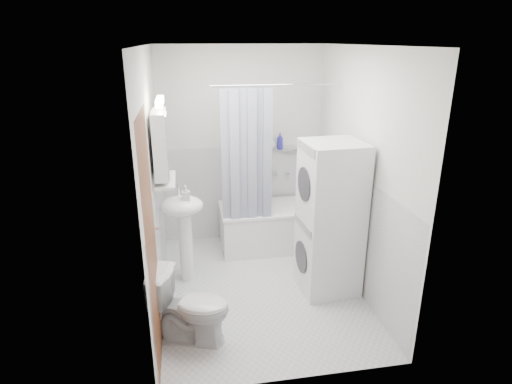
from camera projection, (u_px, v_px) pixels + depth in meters
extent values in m
plane|color=silver|center=(260.00, 287.00, 4.47)|extent=(2.60, 2.60, 0.00)
plane|color=silver|center=(242.00, 147.00, 5.27)|extent=(2.00, 0.00, 2.00)
plane|color=silver|center=(295.00, 237.00, 2.86)|extent=(2.00, 0.00, 2.00)
plane|color=silver|center=(153.00, 184.00, 3.91)|extent=(0.00, 2.60, 2.60)
plane|color=silver|center=(360.00, 173.00, 4.23)|extent=(0.00, 2.60, 2.60)
plane|color=white|center=(261.00, 45.00, 3.66)|extent=(2.60, 2.60, 0.00)
plane|color=silver|center=(242.00, 193.00, 5.46)|extent=(1.98, 0.00, 1.98)
plane|color=silver|center=(159.00, 243.00, 4.11)|extent=(0.00, 2.58, 2.58)
plane|color=silver|center=(354.00, 228.00, 4.43)|extent=(0.00, 2.58, 2.58)
plane|color=brown|center=(152.00, 247.00, 3.16)|extent=(0.00, 2.00, 2.00)
cylinder|color=silver|center=(158.00, 228.00, 3.47)|extent=(0.04, 0.04, 0.04)
cube|color=white|center=(276.00, 227.00, 5.30)|extent=(1.36, 0.63, 0.50)
cube|color=white|center=(277.00, 208.00, 5.21)|extent=(1.38, 0.65, 0.03)
cube|color=silver|center=(276.00, 216.00, 5.25)|extent=(1.18, 0.45, 0.20)
cylinder|color=silver|center=(287.00, 173.00, 5.44)|extent=(0.04, 0.12, 0.04)
cylinder|color=silver|center=(284.00, 85.00, 4.46)|extent=(1.56, 0.02, 0.02)
cube|color=#141B46|center=(226.00, 157.00, 4.62)|extent=(0.10, 0.02, 1.45)
cube|color=#141B46|center=(235.00, 157.00, 4.63)|extent=(0.10, 0.02, 1.45)
cube|color=#141B46|center=(243.00, 156.00, 4.64)|extent=(0.10, 0.02, 1.45)
cube|color=#141B46|center=(251.00, 156.00, 4.66)|extent=(0.10, 0.02, 1.45)
cube|color=#141B46|center=(259.00, 155.00, 4.67)|extent=(0.10, 0.02, 1.45)
cube|color=#141B46|center=(267.00, 155.00, 4.69)|extent=(0.10, 0.02, 1.45)
ellipsoid|color=white|center=(182.00, 206.00, 4.35)|extent=(0.44, 0.37, 0.20)
cylinder|color=white|center=(186.00, 248.00, 4.51)|extent=(0.14, 0.14, 0.75)
cylinder|color=silver|center=(179.00, 190.00, 4.43)|extent=(0.03, 0.03, 0.14)
cylinder|color=silver|center=(178.00, 186.00, 4.37)|extent=(0.02, 0.10, 0.02)
cube|color=white|center=(161.00, 144.00, 3.90)|extent=(0.12, 0.50, 0.60)
cube|color=white|center=(168.00, 143.00, 3.91)|extent=(0.01, 0.47, 0.57)
cube|color=#FFEABF|center=(160.00, 102.00, 3.77)|extent=(0.06, 0.45, 0.06)
cube|color=silver|center=(166.00, 180.00, 4.02)|extent=(0.18, 0.54, 0.02)
cube|color=silver|center=(291.00, 150.00, 5.33)|extent=(0.22, 0.06, 0.02)
cube|color=#4C110D|center=(161.00, 144.00, 4.54)|extent=(0.05, 0.35, 0.84)
cube|color=#4C110D|center=(161.00, 107.00, 4.42)|extent=(0.03, 0.31, 0.08)
cylinder|color=silver|center=(157.00, 103.00, 4.40)|extent=(0.02, 0.04, 0.02)
cube|color=white|center=(328.00, 254.00, 4.35)|extent=(0.58, 0.58, 0.78)
cylinder|color=#2D2D33|center=(301.00, 257.00, 4.31)|extent=(0.04, 0.33, 0.33)
cube|color=gray|center=(303.00, 225.00, 4.19)|extent=(0.04, 0.49, 0.08)
cube|color=white|center=(332.00, 182.00, 4.09)|extent=(0.58, 0.58, 0.78)
cylinder|color=#2D2D33|center=(304.00, 184.00, 4.04)|extent=(0.04, 0.33, 0.33)
cube|color=gray|center=(306.00, 148.00, 3.93)|extent=(0.04, 0.49, 0.08)
imported|color=white|center=(191.00, 307.00, 3.60)|extent=(0.74, 0.55, 0.65)
imported|color=gray|center=(186.00, 198.00, 4.27)|extent=(0.08, 0.17, 0.08)
imported|color=gray|center=(165.00, 180.00, 3.86)|extent=(0.07, 0.18, 0.07)
imported|color=gray|center=(165.00, 170.00, 4.11)|extent=(0.10, 0.09, 0.10)
imported|color=gray|center=(270.00, 144.00, 5.26)|extent=(0.13, 0.17, 0.13)
imported|color=#292597|center=(280.00, 146.00, 5.29)|extent=(0.08, 0.21, 0.08)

